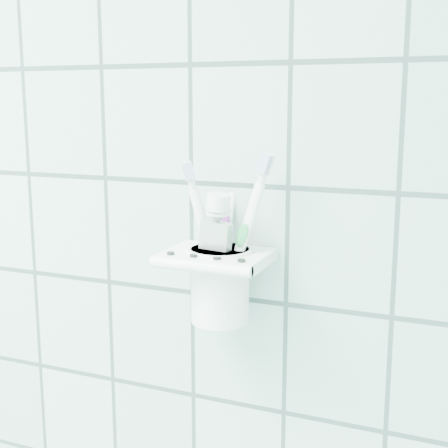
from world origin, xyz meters
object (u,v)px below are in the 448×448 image
(holder_bracket, at_px, (217,259))
(toothbrush_orange, at_px, (219,232))
(toothbrush_pink, at_px, (226,236))
(toothbrush_blue, at_px, (213,228))
(cup, at_px, (220,282))
(toothpaste_tube, at_px, (210,244))

(holder_bracket, xyz_separation_m, toothbrush_orange, (0.00, -0.00, 0.03))
(toothbrush_pink, relative_size, toothbrush_blue, 0.92)
(cup, relative_size, toothbrush_pink, 0.48)
(toothbrush_pink, distance_m, toothbrush_orange, 0.02)
(holder_bracket, height_order, toothbrush_pink, toothbrush_pink)
(holder_bracket, relative_size, toothbrush_blue, 0.60)
(toothbrush_orange, height_order, toothpaste_tube, toothbrush_orange)
(toothbrush_pink, bearing_deg, toothbrush_blue, -174.70)
(toothbrush_pink, bearing_deg, toothbrush_orange, -126.77)
(toothbrush_orange, bearing_deg, cup, 115.86)
(toothbrush_pink, height_order, toothbrush_blue, toothbrush_blue)
(holder_bracket, xyz_separation_m, cup, (0.00, 0.00, -0.03))
(toothbrush_orange, relative_size, toothpaste_tube, 1.33)
(holder_bracket, bearing_deg, toothpaste_tube, 169.05)
(cup, xyz_separation_m, toothpaste_tube, (-0.01, -0.00, 0.04))
(cup, height_order, toothbrush_blue, toothbrush_blue)
(cup, distance_m, toothbrush_pink, 0.05)
(cup, distance_m, toothpaste_tube, 0.04)
(holder_bracket, bearing_deg, toothbrush_blue, 144.77)
(toothbrush_pink, relative_size, toothbrush_orange, 0.93)
(toothbrush_blue, height_order, toothpaste_tube, toothbrush_blue)
(cup, height_order, toothpaste_tube, toothpaste_tube)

